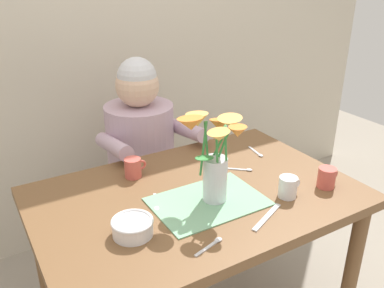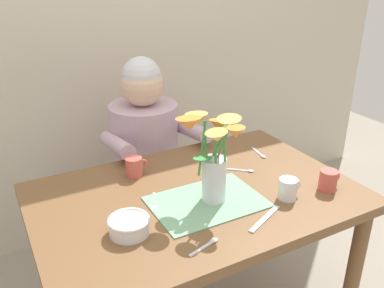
% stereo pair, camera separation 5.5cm
% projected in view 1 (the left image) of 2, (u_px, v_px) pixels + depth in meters
% --- Properties ---
extents(wood_panel_backdrop, '(4.00, 0.10, 2.50)m').
position_uv_depth(wood_panel_backdrop, '(94.00, 22.00, 2.16)').
color(wood_panel_backdrop, beige).
rests_on(wood_panel_backdrop, ground_plane).
extents(dining_table, '(1.20, 0.80, 0.74)m').
position_uv_depth(dining_table, '(197.00, 214.00, 1.58)').
color(dining_table, brown).
rests_on(dining_table, ground_plane).
extents(seated_person, '(0.45, 0.47, 1.14)m').
position_uv_depth(seated_person, '(142.00, 167.00, 2.12)').
color(seated_person, '#4C4C56').
rests_on(seated_person, ground_plane).
extents(striped_placemat, '(0.40, 0.28, 0.00)m').
position_uv_depth(striped_placemat, '(208.00, 202.00, 1.48)').
color(striped_placemat, '#7AB289').
rests_on(striped_placemat, dining_table).
extents(flower_vase, '(0.25, 0.25, 0.33)m').
position_uv_depth(flower_vase, '(213.00, 152.00, 1.41)').
color(flower_vase, silver).
rests_on(flower_vase, dining_table).
extents(ceramic_bowl, '(0.14, 0.14, 0.06)m').
position_uv_depth(ceramic_bowl, '(133.00, 226.00, 1.29)').
color(ceramic_bowl, white).
rests_on(ceramic_bowl, dining_table).
extents(dinner_knife, '(0.18, 0.09, 0.00)m').
position_uv_depth(dinner_knife, '(267.00, 217.00, 1.39)').
color(dinner_knife, silver).
rests_on(dinner_knife, dining_table).
extents(ceramic_mug, '(0.09, 0.07, 0.08)m').
position_uv_depth(ceramic_mug, '(327.00, 177.00, 1.57)').
color(ceramic_mug, '#CC564C').
rests_on(ceramic_mug, dining_table).
extents(coffee_cup, '(0.09, 0.07, 0.08)m').
position_uv_depth(coffee_cup, '(288.00, 187.00, 1.50)').
color(coffee_cup, silver).
rests_on(coffee_cup, dining_table).
extents(tea_cup, '(0.09, 0.07, 0.08)m').
position_uv_depth(tea_cup, '(133.00, 168.00, 1.64)').
color(tea_cup, '#CC564C').
rests_on(tea_cup, dining_table).
extents(spoon_0, '(0.03, 0.12, 0.01)m').
position_uv_depth(spoon_0, '(258.00, 153.00, 1.85)').
color(spoon_0, silver).
rests_on(spoon_0, dining_table).
extents(spoon_1, '(0.10, 0.09, 0.01)m').
position_uv_depth(spoon_1, '(243.00, 169.00, 1.71)').
color(spoon_1, silver).
rests_on(spoon_1, dining_table).
extents(spoon_2, '(0.06, 0.12, 0.01)m').
position_uv_depth(spoon_2, '(156.00, 205.00, 1.46)').
color(spoon_2, silver).
rests_on(spoon_2, dining_table).
extents(spoon_3, '(0.12, 0.05, 0.01)m').
position_uv_depth(spoon_3, '(213.00, 244.00, 1.26)').
color(spoon_3, silver).
rests_on(spoon_3, dining_table).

